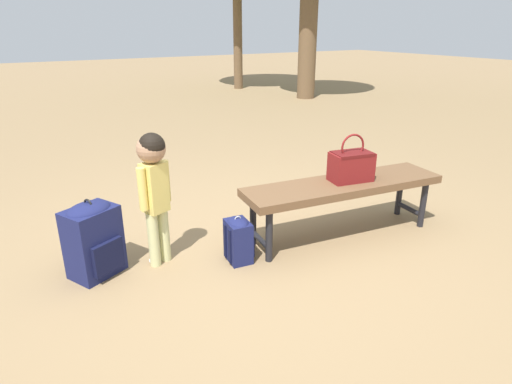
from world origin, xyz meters
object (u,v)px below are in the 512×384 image
(handbag, at_px, (351,165))
(backpack_small, at_px, (238,238))
(park_bench, at_px, (343,189))
(backpack_large, at_px, (93,237))
(child_standing, at_px, (154,179))

(handbag, distance_m, backpack_small, 1.04)
(park_bench, bearing_deg, backpack_large, -12.69)
(handbag, bearing_deg, backpack_large, -12.28)
(backpack_small, bearing_deg, backpack_large, -20.44)
(backpack_small, bearing_deg, handbag, 175.94)
(backpack_large, bearing_deg, backpack_small, 159.56)
(child_standing, relative_size, backpack_large, 1.73)
(child_standing, xyz_separation_m, backpack_large, (0.42, -0.08, -0.35))
(handbag, xyz_separation_m, backpack_small, (0.95, -0.07, -0.40))
(park_bench, relative_size, child_standing, 1.75)
(handbag, bearing_deg, child_standing, -12.64)
(park_bench, distance_m, backpack_small, 0.92)
(handbag, distance_m, child_standing, 1.48)
(handbag, xyz_separation_m, backpack_large, (1.85, -0.40, -0.31))
(park_bench, xyz_separation_m, handbag, (-0.06, -0.00, 0.18))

